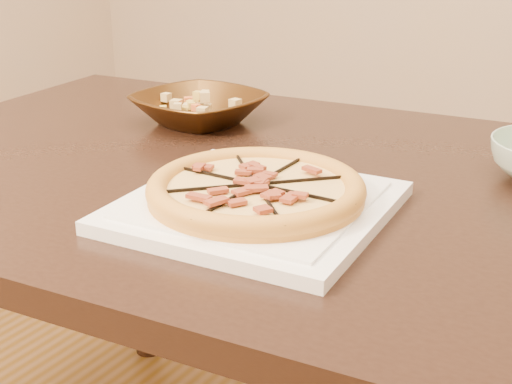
# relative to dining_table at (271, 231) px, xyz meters

# --- Properties ---
(dining_table) EXTENTS (1.47, 1.03, 0.75)m
(dining_table) POSITION_rel_dining_table_xyz_m (0.00, 0.00, 0.00)
(dining_table) COLOR black
(dining_table) RESTS_ON floor
(plate) EXTENTS (0.35, 0.35, 0.02)m
(plate) POSITION_rel_dining_table_xyz_m (0.07, -0.16, 0.11)
(plate) COLOR white
(plate) RESTS_ON dining_table
(pizza) EXTENTS (0.28, 0.28, 0.03)m
(pizza) POSITION_rel_dining_table_xyz_m (0.07, -0.16, 0.14)
(pizza) COLOR orange
(pizza) RESTS_ON plate
(bronze_bowl) EXTENTS (0.26, 0.26, 0.06)m
(bronze_bowl) POSITION_rel_dining_table_xyz_m (-0.25, 0.15, 0.13)
(bronze_bowl) COLOR #4F3214
(bronze_bowl) RESTS_ON dining_table
(mixed_dish) EXTENTS (0.10, 0.10, 0.03)m
(mixed_dish) POSITION_rel_dining_table_xyz_m (-0.25, 0.15, 0.17)
(mixed_dish) COLOR tan
(mixed_dish) RESTS_ON bronze_bowl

